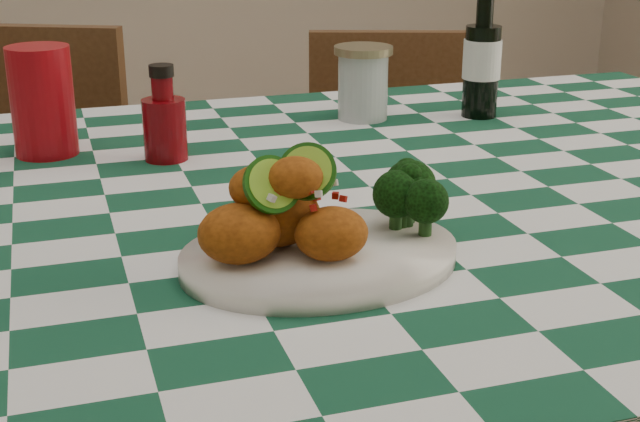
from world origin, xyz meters
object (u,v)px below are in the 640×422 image
object	(u,v)px
ketchup_bottle	(164,113)
mason_jar	(363,83)
fried_chicken_pile	(292,205)
wooden_chair_right	(396,238)
red_tumbler	(42,101)
plate	(320,256)
beer_bottle	(483,49)
wooden_chair_left	(4,271)

from	to	relation	value
ketchup_bottle	mason_jar	bearing A→B (deg)	21.92
fried_chicken_pile	wooden_chair_right	size ratio (longest dim) A/B	0.17
red_tumbler	plate	bearing A→B (deg)	-63.22
red_tumbler	wooden_chair_right	world-z (taller)	red_tumbler
plate	beer_bottle	bearing A→B (deg)	49.50
mason_jar	fried_chicken_pile	bearing A→B (deg)	-116.48
wooden_chair_left	fried_chicken_pile	bearing A→B (deg)	-46.64
fried_chicken_pile	mason_jar	world-z (taller)	mason_jar
wooden_chair_left	red_tumbler	bearing A→B (deg)	-52.44
wooden_chair_left	wooden_chair_right	xyz separation A→B (m)	(0.80, -0.01, -0.02)
red_tumbler	beer_bottle	xyz separation A→B (m)	(0.65, 0.02, 0.03)
plate	mason_jar	world-z (taller)	mason_jar
fried_chicken_pile	beer_bottle	distance (m)	0.66
ketchup_bottle	beer_bottle	xyz separation A→B (m)	(0.50, 0.09, 0.04)
fried_chicken_pile	ketchup_bottle	xyz separation A→B (m)	(-0.06, 0.40, -0.00)
beer_bottle	ketchup_bottle	bearing A→B (deg)	-169.84
red_tumbler	mason_jar	world-z (taller)	red_tumbler
plate	mason_jar	bearing A→B (deg)	65.91
ketchup_bottle	wooden_chair_left	size ratio (longest dim) A/B	0.14
mason_jar	beer_bottle	world-z (taller)	beer_bottle
ketchup_bottle	mason_jar	size ratio (longest dim) A/B	1.12
mason_jar	wooden_chair_left	size ratio (longest dim) A/B	0.13
plate	wooden_chair_left	world-z (taller)	wooden_chair_left
wooden_chair_left	ketchup_bottle	bearing A→B (deg)	-39.60
fried_chicken_pile	red_tumbler	xyz separation A→B (m)	(-0.21, 0.47, 0.01)
beer_bottle	wooden_chair_right	xyz separation A→B (m)	(0.04, 0.42, -0.48)
beer_bottle	fried_chicken_pile	bearing A→B (deg)	-132.27
mason_jar	beer_bottle	xyz separation A→B (m)	(0.18, -0.04, 0.05)
fried_chicken_pile	red_tumbler	bearing A→B (deg)	114.12
red_tumbler	wooden_chair_left	xyz separation A→B (m)	(-0.10, 0.45, -0.42)
mason_jar	wooden_chair_right	world-z (taller)	mason_jar
mason_jar	beer_bottle	distance (m)	0.19
red_tumbler	wooden_chair_left	world-z (taller)	red_tumbler
fried_chicken_pile	beer_bottle	bearing A→B (deg)	47.73
beer_bottle	mason_jar	bearing A→B (deg)	167.51
fried_chicken_pile	red_tumbler	world-z (taller)	red_tumbler
plate	ketchup_bottle	xyz separation A→B (m)	(-0.09, 0.40, 0.05)
mason_jar	plate	bearing A→B (deg)	-114.09
plate	ketchup_bottle	bearing A→B (deg)	102.52
ketchup_bottle	beer_bottle	bearing A→B (deg)	10.16
beer_bottle	wooden_chair_left	xyz separation A→B (m)	(-0.76, 0.43, -0.45)
fried_chicken_pile	wooden_chair_left	distance (m)	1.05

